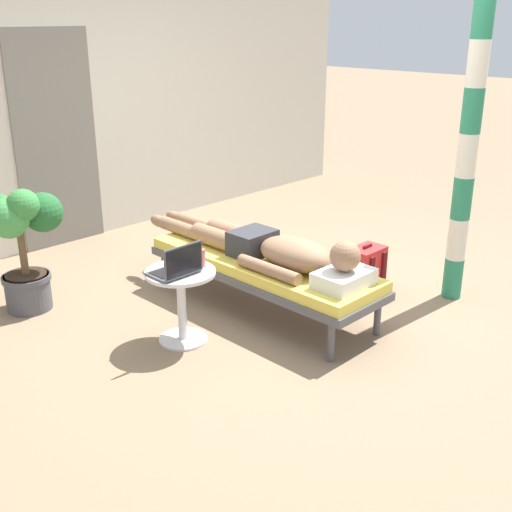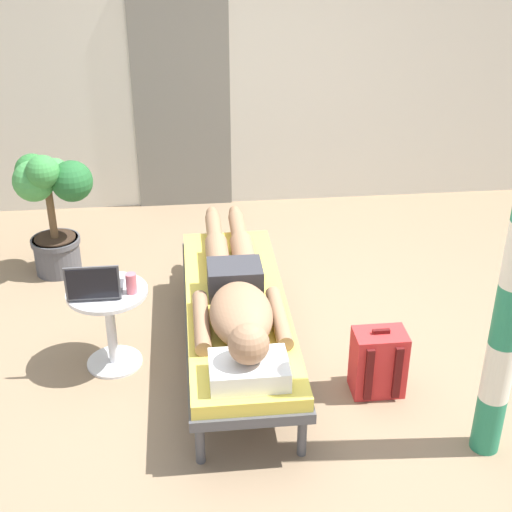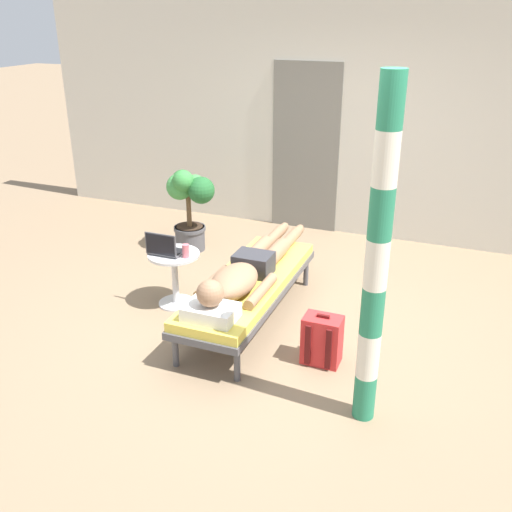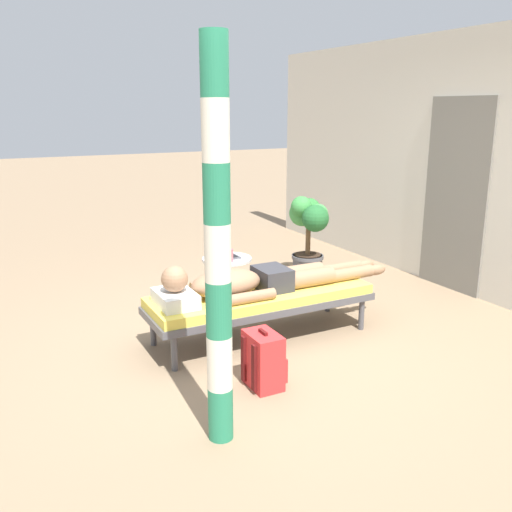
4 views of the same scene
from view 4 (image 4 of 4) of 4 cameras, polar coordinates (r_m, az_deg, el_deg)
The scene contains 11 objects.
ground_plane at distance 4.72m, azimuth 1.35°, elevation -9.17°, with size 40.00×40.00×0.00m, color #8C7256.
house_wall_back at distance 6.18m, azimuth 22.47°, elevation 8.47°, with size 7.60×0.20×2.70m, color beige.
house_door_panel at distance 6.31m, azimuth 19.69°, elevation 5.81°, with size 0.84×0.03×2.04m, color slate.
lounge_chair at distance 4.77m, azimuth 0.50°, elevation -4.43°, with size 0.63×1.95×0.42m.
person_reclining at distance 4.68m, azimuth -0.39°, elevation -2.61°, with size 0.53×2.17×0.32m.
side_table at distance 5.43m, azimuth -2.97°, elevation -1.89°, with size 0.48×0.48×0.52m.
laptop at distance 5.40m, azimuth -3.76°, elevation 0.49°, with size 0.31×0.24×0.23m.
drink_glass at distance 5.22m, azimuth -2.69°, elevation 0.04°, with size 0.06×0.06×0.12m, color #D86672.
backpack at distance 4.01m, azimuth 0.77°, elevation -10.62°, with size 0.30×0.26×0.42m.
potted_plant at distance 6.37m, azimuth 5.39°, elevation 2.82°, with size 0.57×0.43×0.97m.
porch_post at distance 3.08m, azimuth -3.93°, elevation 0.34°, with size 0.15×0.15×2.31m.
Camera 4 is at (3.77, -2.08, 1.93)m, focal length 39.16 mm.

